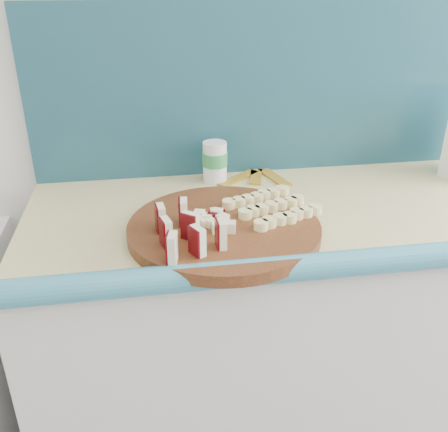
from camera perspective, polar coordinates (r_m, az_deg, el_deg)
kitchen_counter at (r=1.73m, az=19.81°, el=-11.82°), size 2.20×0.63×0.91m
backsplash at (r=1.68m, az=18.91°, el=13.93°), size 2.20×0.02×0.50m
cutting_board at (r=1.19m, az=0.00°, el=-1.49°), size 0.60×0.60×0.03m
apple_wedges at (r=1.09m, az=-4.60°, el=-1.59°), size 0.16×0.21×0.06m
apple_chunks at (r=1.16m, az=-1.22°, el=-0.70°), size 0.08×0.07×0.02m
banana_slices at (r=1.25m, az=5.47°, el=1.09°), size 0.24×0.22×0.02m
canister at (r=1.48m, az=-1.06°, el=6.30°), size 0.07×0.07×0.12m
banana_peel at (r=1.53m, az=3.71°, el=4.51°), size 0.22×0.19×0.01m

